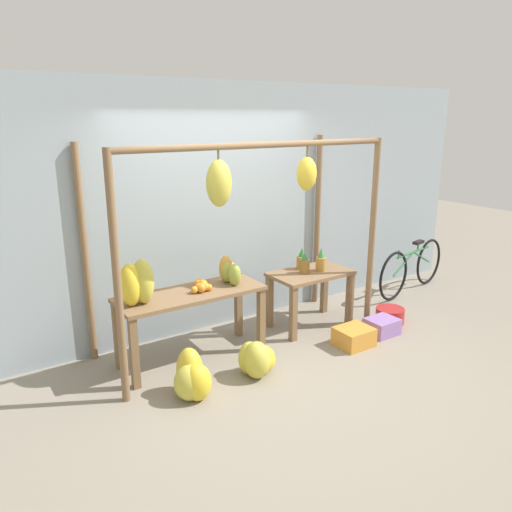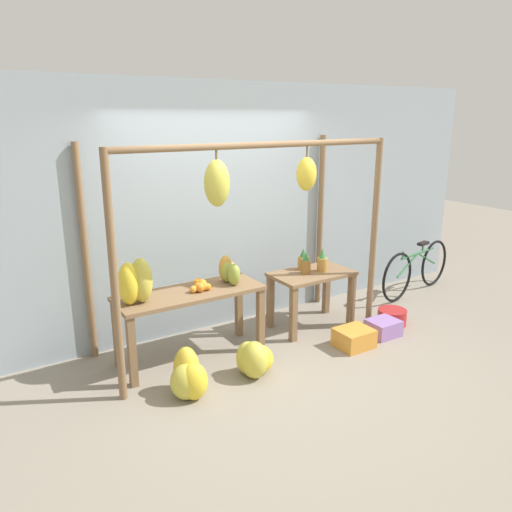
# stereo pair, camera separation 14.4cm
# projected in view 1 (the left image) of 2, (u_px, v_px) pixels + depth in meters

# --- Properties ---
(ground_plane) EXTENTS (20.00, 20.00, 0.00)m
(ground_plane) POSITION_uv_depth(u_px,v_px,m) (282.00, 369.00, 4.96)
(ground_plane) COLOR gray
(shop_wall_back) EXTENTS (8.00, 0.08, 2.80)m
(shop_wall_back) POSITION_uv_depth(u_px,v_px,m) (213.00, 209.00, 5.66)
(shop_wall_back) COLOR #99A8B2
(shop_wall_back) RESTS_ON ground_plane
(stall_awning) EXTENTS (3.04, 1.10, 2.19)m
(stall_awning) POSITION_uv_depth(u_px,v_px,m) (248.00, 210.00, 4.95)
(stall_awning) COLOR brown
(stall_awning) RESTS_ON ground_plane
(display_table_main) EXTENTS (1.49, 0.56, 0.73)m
(display_table_main) POSITION_uv_depth(u_px,v_px,m) (191.00, 304.00, 5.00)
(display_table_main) COLOR brown
(display_table_main) RESTS_ON ground_plane
(display_table_side) EXTENTS (0.95, 0.56, 0.67)m
(display_table_side) POSITION_uv_depth(u_px,v_px,m) (310.00, 283.00, 5.85)
(display_table_side) COLOR brown
(display_table_side) RESTS_ON ground_plane
(banana_pile_on_table) EXTENTS (0.34, 0.26, 0.43)m
(banana_pile_on_table) POSITION_uv_depth(u_px,v_px,m) (137.00, 283.00, 4.58)
(banana_pile_on_table) COLOR gold
(banana_pile_on_table) RESTS_ON display_table_main
(orange_pile) EXTENTS (0.23, 0.24, 0.10)m
(orange_pile) POSITION_uv_depth(u_px,v_px,m) (201.00, 286.00, 5.00)
(orange_pile) COLOR orange
(orange_pile) RESTS_ON display_table_main
(pineapple_cluster) EXTENTS (0.33, 0.31, 0.28)m
(pineapple_cluster) POSITION_uv_depth(u_px,v_px,m) (309.00, 262.00, 5.82)
(pineapple_cluster) COLOR olive
(pineapple_cluster) RESTS_ON display_table_side
(banana_pile_ground_left) EXTENTS (0.40, 0.45, 0.44)m
(banana_pile_ground_left) POSITION_uv_depth(u_px,v_px,m) (192.00, 379.00, 4.41)
(banana_pile_ground_left) COLOR yellow
(banana_pile_ground_left) RESTS_ON ground_plane
(banana_pile_ground_right) EXTENTS (0.44, 0.41, 0.37)m
(banana_pile_ground_right) POSITION_uv_depth(u_px,v_px,m) (256.00, 359.00, 4.80)
(banana_pile_ground_right) COLOR yellow
(banana_pile_ground_right) RESTS_ON ground_plane
(fruit_crate_white) EXTENTS (0.38, 0.33, 0.20)m
(fruit_crate_white) POSITION_uv_depth(u_px,v_px,m) (354.00, 337.00, 5.43)
(fruit_crate_white) COLOR orange
(fruit_crate_white) RESTS_ON ground_plane
(blue_bucket) EXTENTS (0.34, 0.34, 0.18)m
(blue_bucket) POSITION_uv_depth(u_px,v_px,m) (390.00, 315.00, 6.04)
(blue_bucket) COLOR #AD2323
(blue_bucket) RESTS_ON ground_plane
(parked_bicycle) EXTENTS (1.64, 0.35, 0.72)m
(parked_bicycle) POSITION_uv_depth(u_px,v_px,m) (412.00, 267.00, 7.04)
(parked_bicycle) COLOR black
(parked_bicycle) RESTS_ON ground_plane
(papaya_pile) EXTENTS (0.24, 0.31, 0.29)m
(papaya_pile) POSITION_uv_depth(u_px,v_px,m) (229.00, 272.00, 5.20)
(papaya_pile) COLOR gold
(papaya_pile) RESTS_ON display_table_main
(fruit_crate_purple) EXTENTS (0.34, 0.29, 0.18)m
(fruit_crate_purple) POSITION_uv_depth(u_px,v_px,m) (382.00, 326.00, 5.73)
(fruit_crate_purple) COLOR #9970B7
(fruit_crate_purple) RESTS_ON ground_plane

